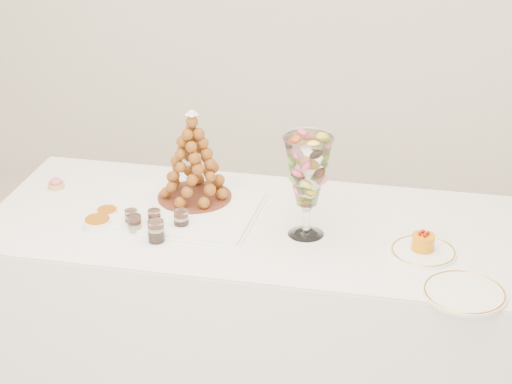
# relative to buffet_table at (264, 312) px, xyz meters

# --- Properties ---
(buffet_table) EXTENTS (2.06, 0.90, 0.77)m
(buffet_table) POSITION_rel_buffet_table_xyz_m (0.00, 0.00, 0.00)
(buffet_table) COLOR white
(buffet_table) RESTS_ON ground
(lace_tray) EXTENTS (0.55, 0.41, 0.02)m
(lace_tray) POSITION_rel_buffet_table_xyz_m (-0.32, 0.00, 0.39)
(lace_tray) COLOR white
(lace_tray) RESTS_ON buffet_table
(macaron_vase) EXTENTS (0.17, 0.17, 0.37)m
(macaron_vase) POSITION_rel_buffet_table_xyz_m (0.16, -0.04, 0.62)
(macaron_vase) COLOR white
(macaron_vase) RESTS_ON buffet_table
(cake_plate) EXTENTS (0.22, 0.22, 0.01)m
(cake_plate) POSITION_rel_buffet_table_xyz_m (0.57, -0.08, 0.39)
(cake_plate) COLOR white
(cake_plate) RESTS_ON buffet_table
(spare_plate) EXTENTS (0.26, 0.26, 0.01)m
(spare_plate) POSITION_rel_buffet_table_xyz_m (0.71, -0.31, 0.39)
(spare_plate) COLOR white
(spare_plate) RESTS_ON buffet_table
(pink_tart) EXTENTS (0.07, 0.07, 0.04)m
(pink_tart) POSITION_rel_buffet_table_xyz_m (-0.86, 0.08, 0.40)
(pink_tart) COLOR tan
(pink_tart) RESTS_ON buffet_table
(verrine_a) EXTENTS (0.05, 0.05, 0.06)m
(verrine_a) POSITION_rel_buffet_table_xyz_m (-0.46, -0.14, 0.42)
(verrine_a) COLOR white
(verrine_a) RESTS_ON buffet_table
(verrine_b) EXTENTS (0.05, 0.05, 0.06)m
(verrine_b) POSITION_rel_buffet_table_xyz_m (-0.38, -0.12, 0.42)
(verrine_b) COLOR white
(verrine_b) RESTS_ON buffet_table
(verrine_c) EXTENTS (0.06, 0.06, 0.07)m
(verrine_c) POSITION_rel_buffet_table_xyz_m (-0.28, -0.12, 0.42)
(verrine_c) COLOR white
(verrine_c) RESTS_ON buffet_table
(verrine_d) EXTENTS (0.06, 0.06, 0.07)m
(verrine_d) POSITION_rel_buffet_table_xyz_m (-0.43, -0.18, 0.42)
(verrine_d) COLOR white
(verrine_d) RESTS_ON buffet_table
(verrine_e) EXTENTS (0.07, 0.07, 0.08)m
(verrine_e) POSITION_rel_buffet_table_xyz_m (-0.33, -0.22, 0.42)
(verrine_e) COLOR white
(verrine_e) RESTS_ON buffet_table
(ramekin_back) EXTENTS (0.08, 0.08, 0.02)m
(ramekin_back) POSITION_rel_buffet_table_xyz_m (-0.57, -0.09, 0.40)
(ramekin_back) COLOR white
(ramekin_back) RESTS_ON buffet_table
(ramekin_front) EXTENTS (0.10, 0.10, 0.03)m
(ramekin_front) POSITION_rel_buffet_table_xyz_m (-0.57, -0.18, 0.40)
(ramekin_front) COLOR white
(ramekin_front) RESTS_ON buffet_table
(croquembouche) EXTENTS (0.28, 0.28, 0.35)m
(croquembouche) POSITION_rel_buffet_table_xyz_m (-0.30, 0.10, 0.57)
(croquembouche) COLOR #622B19
(croquembouche) RESTS_ON lace_tray
(mousse_cake) EXTENTS (0.08, 0.08, 0.07)m
(mousse_cake) POSITION_rel_buffet_table_xyz_m (0.57, -0.07, 0.42)
(mousse_cake) COLOR orange
(mousse_cake) RESTS_ON cake_plate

